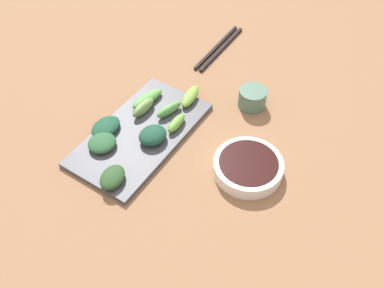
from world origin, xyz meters
TOP-DOWN VIEW (x-y plane):
  - tabletop at (0.00, 0.00)m, footprint 2.10×2.10m
  - sauce_bowl at (-0.18, -0.02)m, footprint 0.15×0.15m
  - serving_plate at (0.08, 0.03)m, footprint 0.18×0.34m
  - broccoli_stalk_0 at (0.12, -0.07)m, footprint 0.05×0.10m
  - broccoli_leafy_1 at (0.14, 0.06)m, footprint 0.06×0.08m
  - broccoli_leafy_2 at (0.04, 0.03)m, footprint 0.07×0.08m
  - broccoli_stalk_3 at (0.02, -0.03)m, footprint 0.03×0.07m
  - broccoli_stalk_4 at (0.04, -0.13)m, footprint 0.04×0.08m
  - broccoli_stalk_5 at (0.11, -0.03)m, footprint 0.03×0.07m
  - broccoli_leafy_6 at (0.04, 0.16)m, footprint 0.06×0.07m
  - broccoli_stalk_7 at (0.05, -0.06)m, footprint 0.04×0.07m
  - broccoli_leafy_8 at (0.12, 0.10)m, footprint 0.07×0.07m
  - chopsticks at (0.09, -0.36)m, footprint 0.03×0.23m
  - tea_cup at (-0.09, -0.20)m, footprint 0.07×0.07m

SIDE VIEW (x-z plane):
  - tabletop at x=0.00m, z-range 0.00..0.02m
  - chopsticks at x=0.09m, z-range 0.02..0.03m
  - serving_plate at x=0.08m, z-range 0.02..0.03m
  - sauce_bowl at x=-0.18m, z-range 0.02..0.05m
  - broccoli_leafy_1 at x=0.14m, z-range 0.03..0.05m
  - broccoli_stalk_0 at x=0.12m, z-range 0.03..0.05m
  - broccoli_leafy_8 at x=0.12m, z-range 0.03..0.05m
  - broccoli_stalk_4 at x=0.04m, z-range 0.03..0.05m
  - broccoli_stalk_3 at x=0.02m, z-range 0.03..0.05m
  - tea_cup at x=-0.09m, z-range 0.02..0.07m
  - broccoli_leafy_6 at x=0.04m, z-range 0.03..0.06m
  - broccoli_stalk_7 at x=0.05m, z-range 0.03..0.06m
  - broccoli_stalk_5 at x=0.11m, z-range 0.03..0.06m
  - broccoli_leafy_2 at x=0.04m, z-range 0.03..0.06m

